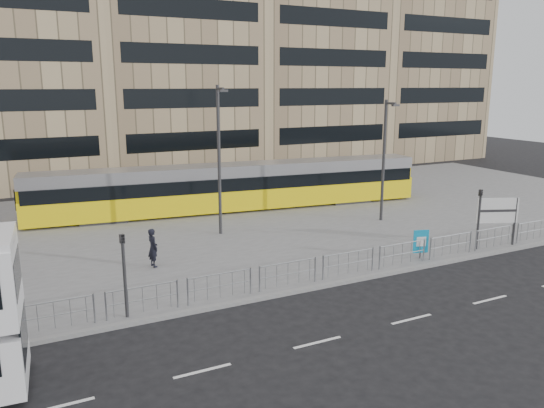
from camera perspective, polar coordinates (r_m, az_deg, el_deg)
name	(u,v)px	position (r m, az deg, el deg)	size (l,w,h in m)	color
ground	(308,291)	(22.25, 3.94, -9.33)	(120.00, 120.00, 0.00)	black
plaza	(209,223)	(32.61, -6.78, -2.04)	(64.00, 24.00, 0.15)	slate
kerb	(308,289)	(22.26, 3.88, -9.11)	(64.00, 0.25, 0.17)	gray
building_row	(140,34)	(53.58, -14.03, 17.28)	(70.40, 18.40, 31.20)	maroon
pedestrian_barrier	(343,258)	(23.32, 7.62, -5.79)	(32.07, 0.07, 1.10)	#93969B
road_markings	(390,324)	(19.78, 12.54, -12.54)	(62.00, 0.12, 0.01)	white
tram	(234,187)	(35.27, -4.15, 1.84)	(26.18, 5.53, 3.07)	yellow
station_sign	(497,213)	(29.66, 23.08, -0.87)	(2.06, 0.89, 2.51)	#2D2D30
ad_panel	(421,242)	(26.43, 15.72, -3.95)	(0.73, 0.29, 1.41)	#2D2D30
pedestrian	(153,248)	(24.91, -12.69, -4.61)	(0.66, 0.43, 1.80)	black
traffic_light_west	(124,265)	(19.53, -15.64, -6.33)	(0.21, 0.23, 3.10)	#2D2D30
traffic_light_east	(479,211)	(28.52, 21.40, -0.75)	(0.23, 0.25, 3.10)	#2D2D30
lamp_post_west	(219,155)	(29.05, -5.69, 5.30)	(0.45, 1.04, 8.18)	#2D2D30
lamp_post_east	(384,155)	(32.69, 12.01, 5.14)	(0.45, 1.04, 7.32)	#2D2D30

